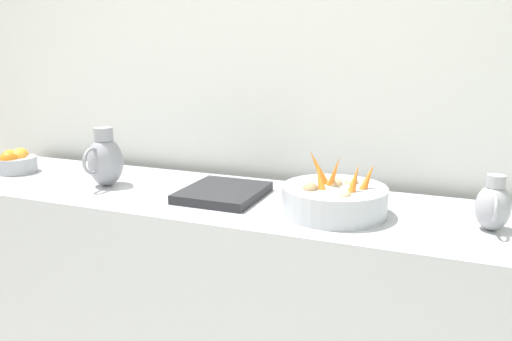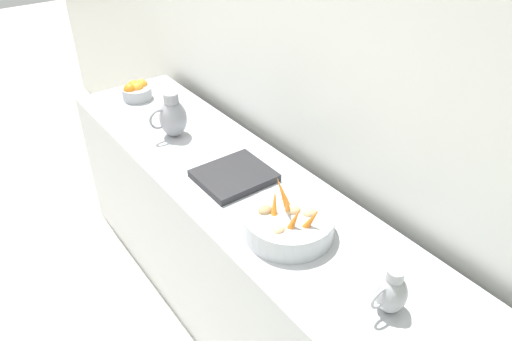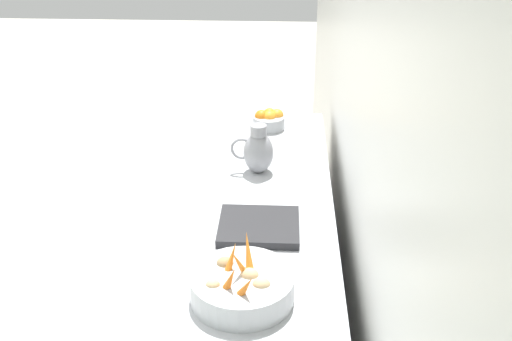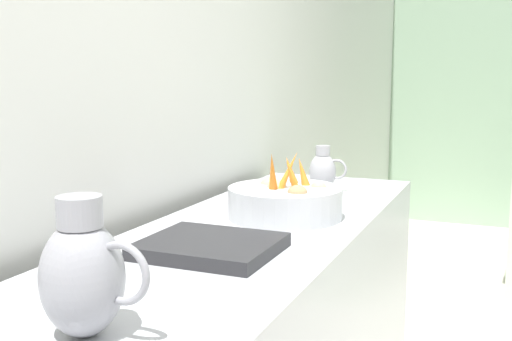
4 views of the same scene
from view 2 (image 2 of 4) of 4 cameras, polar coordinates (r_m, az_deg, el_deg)
tile_wall_left at (r=2.01m, az=15.90°, el=10.13°), size 0.10×8.34×3.00m
prep_counter at (r=2.63m, az=-2.26°, el=-9.23°), size 0.64×2.67×0.94m
vegetable_colander at (r=1.98m, az=3.87°, el=-6.14°), size 0.37×0.37×0.23m
orange_bowl at (r=3.18m, az=-13.90°, el=9.11°), size 0.18×0.18×0.11m
metal_pitcher_tall at (r=2.67m, az=-9.81°, el=6.23°), size 0.21×0.15×0.25m
metal_pitcher_short at (r=1.73m, az=15.62°, el=-13.66°), size 0.15×0.11×0.18m
counter_sink_basin at (r=2.32m, az=-2.58°, el=-0.62°), size 0.34×0.30×0.04m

